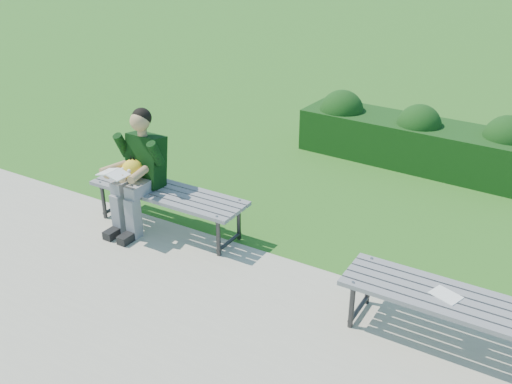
{
  "coord_description": "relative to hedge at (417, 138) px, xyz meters",
  "views": [
    {
      "loc": [
        2.56,
        -4.33,
        3.1
      ],
      "look_at": [
        0.02,
        -0.08,
        0.72
      ],
      "focal_mm": 40.0,
      "sensor_mm": 36.0,
      "label": 1
    }
  ],
  "objects": [
    {
      "name": "ground",
      "position": [
        -0.68,
        -3.11,
        -0.38
      ],
      "size": [
        80.0,
        80.0,
        0.0
      ],
      "color": "#207414",
      "rests_on": "ground"
    },
    {
      "name": "bench_left",
      "position": [
        -1.75,
        -3.21,
        0.03
      ],
      "size": [
        1.8,
        0.5,
        0.46
      ],
      "color": "slate",
      "rests_on": "walkway"
    },
    {
      "name": "walkway",
      "position": [
        -0.68,
        -4.86,
        -0.37
      ],
      "size": [
        30.0,
        3.5,
        0.02
      ],
      "color": "#B7AD99",
      "rests_on": "ground"
    },
    {
      "name": "bench_right",
      "position": [
        1.38,
        -3.58,
        0.03
      ],
      "size": [
        1.8,
        0.5,
        0.46
      ],
      "color": "slate",
      "rests_on": "walkway"
    },
    {
      "name": "hedge",
      "position": [
        0.0,
        0.0,
        0.0
      ],
      "size": [
        3.3,
        0.99,
        0.89
      ],
      "color": "#193610",
      "rests_on": "ground"
    },
    {
      "name": "seated_boy",
      "position": [
        -2.05,
        -3.31,
        0.33
      ],
      "size": [
        0.56,
        0.76,
        1.31
      ],
      "color": "gray",
      "rests_on": "walkway"
    },
    {
      "name": "paper_sheet",
      "position": [
        1.28,
        -3.58,
        0.09
      ],
      "size": [
        0.26,
        0.23,
        0.01
      ],
      "color": "white",
      "rests_on": "bench_right"
    }
  ]
}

